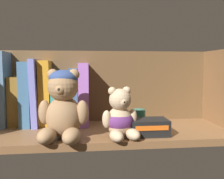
{
  "coord_description": "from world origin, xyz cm",
  "views": [
    {
      "loc": [
        -4.23,
        -71.51,
        20.71
      ],
      "look_at": [
        3.77,
        0.0,
        14.1
      ],
      "focal_mm": 39.33,
      "sensor_mm": 36.0,
      "label": 1
    }
  ],
  "objects_px": {
    "book_9": "(74,96)",
    "book_2": "(6,89)",
    "book_6": "(46,93)",
    "book_7": "(55,98)",
    "teddy_bear_larger": "(63,106)",
    "book_5": "(37,92)",
    "teddy_bear_smaller": "(120,118)",
    "book_4": "(28,94)",
    "small_product_box": "(149,127)",
    "pillar_candle": "(138,119)",
    "book_3": "(17,101)",
    "book_10": "(84,94)",
    "book_8": "(64,99)"
  },
  "relations": [
    {
      "from": "teddy_bear_smaller",
      "to": "book_6",
      "type": "bearing_deg",
      "value": 140.81
    },
    {
      "from": "book_2",
      "to": "teddy_bear_larger",
      "type": "xyz_separation_m",
      "value": [
        0.19,
        -0.17,
        -0.03
      ]
    },
    {
      "from": "book_2",
      "to": "book_9",
      "type": "height_order",
      "value": "book_2"
    },
    {
      "from": "book_5",
      "to": "book_6",
      "type": "xyz_separation_m",
      "value": [
        0.03,
        0.0,
        -0.0
      ]
    },
    {
      "from": "book_9",
      "to": "book_3",
      "type": "bearing_deg",
      "value": 180.0
    },
    {
      "from": "book_9",
      "to": "small_product_box",
      "type": "bearing_deg",
      "value": -37.72
    },
    {
      "from": "book_10",
      "to": "teddy_bear_smaller",
      "type": "xyz_separation_m",
      "value": [
        0.1,
        -0.18,
        -0.05
      ]
    },
    {
      "from": "book_9",
      "to": "pillar_candle",
      "type": "distance_m",
      "value": 0.22
    },
    {
      "from": "teddy_bear_larger",
      "to": "book_10",
      "type": "bearing_deg",
      "value": 73.24
    },
    {
      "from": "book_8",
      "to": "pillar_candle",
      "type": "xyz_separation_m",
      "value": [
        0.23,
        -0.08,
        -0.05
      ]
    },
    {
      "from": "pillar_candle",
      "to": "book_7",
      "type": "bearing_deg",
      "value": 162.26
    },
    {
      "from": "book_4",
      "to": "book_6",
      "type": "xyz_separation_m",
      "value": [
        0.06,
        0.0,
        0.0
      ]
    },
    {
      "from": "book_4",
      "to": "book_6",
      "type": "bearing_deg",
      "value": 0.0
    },
    {
      "from": "book_9",
      "to": "pillar_candle",
      "type": "relative_size",
      "value": 3.2
    },
    {
      "from": "book_2",
      "to": "small_product_box",
      "type": "xyz_separation_m",
      "value": [
        0.42,
        -0.16,
        -0.09
      ]
    },
    {
      "from": "book_7",
      "to": "pillar_candle",
      "type": "bearing_deg",
      "value": -17.74
    },
    {
      "from": "teddy_bear_larger",
      "to": "pillar_candle",
      "type": "relative_size",
      "value": 3.19
    },
    {
      "from": "teddy_bear_smaller",
      "to": "pillar_candle",
      "type": "relative_size",
      "value": 2.37
    },
    {
      "from": "book_7",
      "to": "teddy_bear_larger",
      "type": "distance_m",
      "value": 0.18
    },
    {
      "from": "book_6",
      "to": "book_7",
      "type": "height_order",
      "value": "book_6"
    },
    {
      "from": "book_6",
      "to": "teddy_bear_larger",
      "type": "distance_m",
      "value": 0.19
    },
    {
      "from": "book_10",
      "to": "book_3",
      "type": "bearing_deg",
      "value": 180.0
    },
    {
      "from": "book_6",
      "to": "teddy_bear_smaller",
      "type": "distance_m",
      "value": 0.29
    },
    {
      "from": "book_5",
      "to": "book_8",
      "type": "relative_size",
      "value": 1.27
    },
    {
      "from": "book_4",
      "to": "book_9",
      "type": "xyz_separation_m",
      "value": [
        0.15,
        0.0,
        -0.01
      ]
    },
    {
      "from": "pillar_candle",
      "to": "book_5",
      "type": "bearing_deg",
      "value": 165.39
    },
    {
      "from": "book_2",
      "to": "book_9",
      "type": "distance_m",
      "value": 0.22
    },
    {
      "from": "book_9",
      "to": "teddy_bear_smaller",
      "type": "bearing_deg",
      "value": -54.23
    },
    {
      "from": "book_4",
      "to": "teddy_bear_smaller",
      "type": "distance_m",
      "value": 0.33
    },
    {
      "from": "pillar_candle",
      "to": "teddy_bear_smaller",
      "type": "bearing_deg",
      "value": -126.11
    },
    {
      "from": "teddy_bear_larger",
      "to": "book_4",
      "type": "bearing_deg",
      "value": 125.89
    },
    {
      "from": "book_6",
      "to": "pillar_candle",
      "type": "bearing_deg",
      "value": -15.98
    },
    {
      "from": "book_9",
      "to": "teddy_bear_smaller",
      "type": "distance_m",
      "value": 0.22
    },
    {
      "from": "book_7",
      "to": "teddy_bear_larger",
      "type": "xyz_separation_m",
      "value": [
        0.04,
        -0.17,
        0.0
      ]
    },
    {
      "from": "book_9",
      "to": "book_2",
      "type": "bearing_deg",
      "value": 180.0
    },
    {
      "from": "book_4",
      "to": "small_product_box",
      "type": "bearing_deg",
      "value": -24.54
    },
    {
      "from": "book_8",
      "to": "small_product_box",
      "type": "distance_m",
      "value": 0.3
    },
    {
      "from": "book_5",
      "to": "teddy_bear_larger",
      "type": "height_order",
      "value": "book_5"
    },
    {
      "from": "book_5",
      "to": "book_9",
      "type": "relative_size",
      "value": 1.15
    },
    {
      "from": "small_product_box",
      "to": "book_5",
      "type": "bearing_deg",
      "value": 153.67
    },
    {
      "from": "book_6",
      "to": "book_9",
      "type": "xyz_separation_m",
      "value": [
        0.09,
        -0.0,
        -0.01
      ]
    },
    {
      "from": "book_4",
      "to": "small_product_box",
      "type": "distance_m",
      "value": 0.4
    },
    {
      "from": "teddy_bear_smaller",
      "to": "pillar_candle",
      "type": "xyz_separation_m",
      "value": [
        0.07,
        0.1,
        -0.02
      ]
    },
    {
      "from": "book_8",
      "to": "book_10",
      "type": "distance_m",
      "value": 0.07
    },
    {
      "from": "book_7",
      "to": "book_4",
      "type": "bearing_deg",
      "value": 180.0
    },
    {
      "from": "teddy_bear_larger",
      "to": "book_8",
      "type": "bearing_deg",
      "value": 93.63
    },
    {
      "from": "book_7",
      "to": "book_5",
      "type": "bearing_deg",
      "value": -180.0
    },
    {
      "from": "book_6",
      "to": "book_7",
      "type": "xyz_separation_m",
      "value": [
        0.03,
        -0.0,
        -0.02
      ]
    },
    {
      "from": "book_7",
      "to": "book_8",
      "type": "distance_m",
      "value": 0.03
    },
    {
      "from": "book_8",
      "to": "teddy_bear_larger",
      "type": "relative_size",
      "value": 0.91
    }
  ]
}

